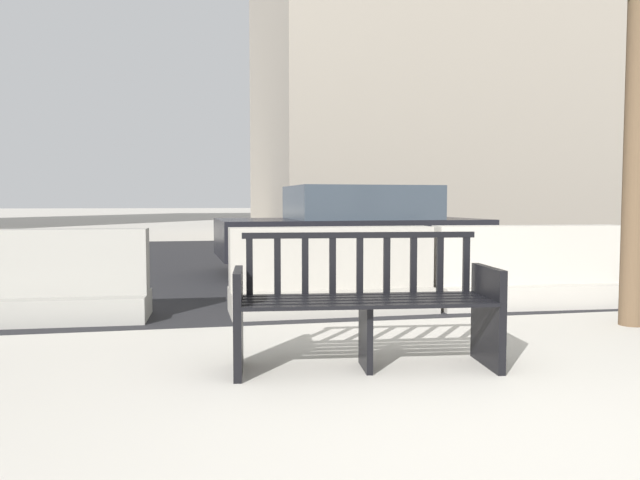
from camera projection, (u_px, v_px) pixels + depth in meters
ground_plane at (485, 428)px, 3.00m from camera, size 200.00×200.00×0.00m
street_asphalt at (270, 260)px, 11.51m from camera, size 120.00×12.00×0.01m
street_bench at (365, 308)px, 4.06m from camera, size 1.73×0.68×0.88m
jersey_barrier_centre at (332, 278)px, 6.12m from camera, size 2.01×0.70×0.84m
jersey_barrier_left at (34, 285)px, 5.62m from camera, size 2.02×0.75×0.84m
jersey_barrier_right at (528, 273)px, 6.49m from camera, size 2.03×0.77×0.84m
car_sedan_mid at (353, 228)px, 9.61m from camera, size 4.10×2.15×1.33m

